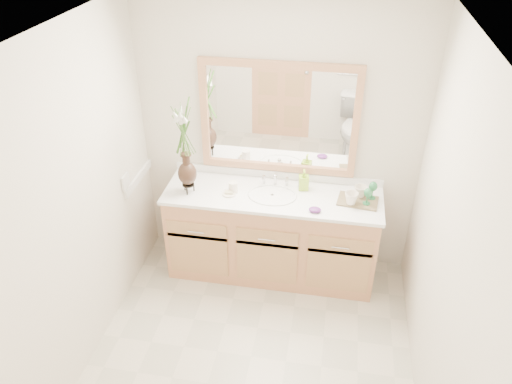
% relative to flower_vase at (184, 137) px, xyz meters
% --- Properties ---
extents(floor, '(2.60, 2.60, 0.00)m').
position_rel_flower_vase_xyz_m(floor, '(0.71, -0.93, -1.34)').
color(floor, '#BCB6A0').
rests_on(floor, ground).
extents(ceiling, '(2.40, 2.60, 0.02)m').
position_rel_flower_vase_xyz_m(ceiling, '(0.71, -0.93, 1.06)').
color(ceiling, white).
rests_on(ceiling, wall_back).
extents(wall_back, '(2.40, 0.02, 2.40)m').
position_rel_flower_vase_xyz_m(wall_back, '(0.71, 0.37, -0.14)').
color(wall_back, silver).
rests_on(wall_back, floor).
extents(wall_left, '(0.02, 2.60, 2.40)m').
position_rel_flower_vase_xyz_m(wall_left, '(-0.49, -0.93, -0.14)').
color(wall_left, silver).
rests_on(wall_left, floor).
extents(wall_right, '(0.02, 2.60, 2.40)m').
position_rel_flower_vase_xyz_m(wall_right, '(1.91, -0.93, -0.14)').
color(wall_right, silver).
rests_on(wall_right, floor).
extents(vanity, '(1.80, 0.55, 0.80)m').
position_rel_flower_vase_xyz_m(vanity, '(0.71, 0.08, -0.94)').
color(vanity, tan).
rests_on(vanity, floor).
extents(counter, '(1.84, 0.57, 0.03)m').
position_rel_flower_vase_xyz_m(counter, '(0.71, 0.08, -0.53)').
color(counter, white).
rests_on(counter, vanity).
extents(sink, '(0.38, 0.34, 0.23)m').
position_rel_flower_vase_xyz_m(sink, '(0.71, 0.07, -0.57)').
color(sink, white).
rests_on(sink, counter).
extents(mirror, '(1.32, 0.04, 0.97)m').
position_rel_flower_vase_xyz_m(mirror, '(0.71, 0.35, 0.06)').
color(mirror, white).
rests_on(mirror, wall_back).
extents(switch_plate, '(0.02, 0.12, 0.12)m').
position_rel_flower_vase_xyz_m(switch_plate, '(-0.48, -0.17, -0.36)').
color(switch_plate, white).
rests_on(switch_plate, wall_left).
extents(flower_vase, '(0.18, 0.18, 0.75)m').
position_rel_flower_vase_xyz_m(flower_vase, '(0.00, 0.00, 0.00)').
color(flower_vase, black).
rests_on(flower_vase, counter).
extents(tumbler, '(0.08, 0.08, 0.10)m').
position_rel_flower_vase_xyz_m(tumbler, '(0.37, 0.06, -0.46)').
color(tumbler, white).
rests_on(tumbler, counter).
extents(soap_dish, '(0.11, 0.11, 0.04)m').
position_rel_flower_vase_xyz_m(soap_dish, '(0.35, 0.01, -0.50)').
color(soap_dish, white).
rests_on(soap_dish, counter).
extents(soap_bottle, '(0.09, 0.09, 0.17)m').
position_rel_flower_vase_xyz_m(soap_bottle, '(0.95, 0.22, -0.43)').
color(soap_bottle, '#A0CF30').
rests_on(soap_bottle, counter).
extents(purple_dish, '(0.11, 0.10, 0.03)m').
position_rel_flower_vase_xyz_m(purple_dish, '(1.08, -0.11, -0.49)').
color(purple_dish, '#5E2672').
rests_on(purple_dish, counter).
extents(tray, '(0.35, 0.25, 0.02)m').
position_rel_flower_vase_xyz_m(tray, '(1.41, 0.09, -0.50)').
color(tray, brown).
rests_on(tray, counter).
extents(mug_left, '(0.14, 0.13, 0.11)m').
position_rel_flower_vase_xyz_m(mug_left, '(1.36, 0.03, -0.44)').
color(mug_left, white).
rests_on(mug_left, tray).
extents(mug_right, '(0.14, 0.14, 0.11)m').
position_rel_flower_vase_xyz_m(mug_right, '(1.43, 0.15, -0.44)').
color(mug_right, white).
rests_on(mug_right, tray).
extents(goblet_front, '(0.06, 0.06, 0.14)m').
position_rel_flower_vase_xyz_m(goblet_front, '(1.48, 0.05, -0.40)').
color(goblet_front, '#277542').
rests_on(goblet_front, tray).
extents(goblet_back, '(0.07, 0.07, 0.16)m').
position_rel_flower_vase_xyz_m(goblet_back, '(1.53, 0.14, -0.39)').
color(goblet_back, '#277542').
rests_on(goblet_back, tray).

